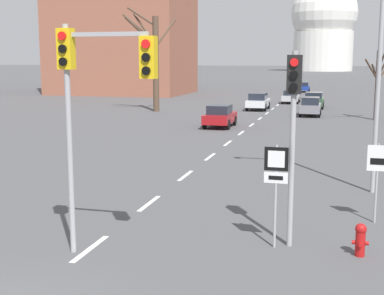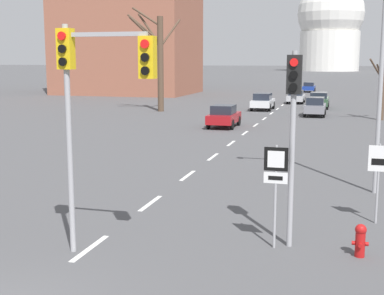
% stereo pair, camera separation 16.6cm
% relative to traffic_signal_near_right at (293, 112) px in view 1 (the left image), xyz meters
% --- Properties ---
extents(lane_stripe_0, '(0.16, 2.00, 0.01)m').
position_rel_traffic_signal_near_right_xyz_m(lane_stripe_0, '(-4.90, -1.56, -3.48)').
color(lane_stripe_0, silver).
rests_on(lane_stripe_0, ground_plane).
extents(lane_stripe_1, '(0.16, 2.00, 0.01)m').
position_rel_traffic_signal_near_right_xyz_m(lane_stripe_1, '(-4.90, 2.94, -3.48)').
color(lane_stripe_1, silver).
rests_on(lane_stripe_1, ground_plane).
extents(lane_stripe_2, '(0.16, 2.00, 0.01)m').
position_rel_traffic_signal_near_right_xyz_m(lane_stripe_2, '(-4.90, 7.44, -3.48)').
color(lane_stripe_2, silver).
rests_on(lane_stripe_2, ground_plane).
extents(lane_stripe_3, '(0.16, 2.00, 0.01)m').
position_rel_traffic_signal_near_right_xyz_m(lane_stripe_3, '(-4.90, 11.94, -3.48)').
color(lane_stripe_3, silver).
rests_on(lane_stripe_3, ground_plane).
extents(lane_stripe_4, '(0.16, 2.00, 0.01)m').
position_rel_traffic_signal_near_right_xyz_m(lane_stripe_4, '(-4.90, 16.44, -3.48)').
color(lane_stripe_4, silver).
rests_on(lane_stripe_4, ground_plane).
extents(lane_stripe_5, '(0.16, 2.00, 0.01)m').
position_rel_traffic_signal_near_right_xyz_m(lane_stripe_5, '(-4.90, 20.94, -3.48)').
color(lane_stripe_5, silver).
rests_on(lane_stripe_5, ground_plane).
extents(lane_stripe_6, '(0.16, 2.00, 0.01)m').
position_rel_traffic_signal_near_right_xyz_m(lane_stripe_6, '(-4.90, 25.44, -3.48)').
color(lane_stripe_6, silver).
rests_on(lane_stripe_6, ground_plane).
extents(lane_stripe_7, '(0.16, 2.00, 0.01)m').
position_rel_traffic_signal_near_right_xyz_m(lane_stripe_7, '(-4.90, 29.94, -3.48)').
color(lane_stripe_7, silver).
rests_on(lane_stripe_7, ground_plane).
extents(lane_stripe_8, '(0.16, 2.00, 0.01)m').
position_rel_traffic_signal_near_right_xyz_m(lane_stripe_8, '(-4.90, 34.44, -3.48)').
color(lane_stripe_8, silver).
rests_on(lane_stripe_8, ground_plane).
extents(lane_stripe_9, '(0.16, 2.00, 0.01)m').
position_rel_traffic_signal_near_right_xyz_m(lane_stripe_9, '(-4.90, 38.94, -3.48)').
color(lane_stripe_9, silver).
rests_on(lane_stripe_9, ground_plane).
extents(lane_stripe_10, '(0.16, 2.00, 0.01)m').
position_rel_traffic_signal_near_right_xyz_m(lane_stripe_10, '(-4.90, 43.44, -3.48)').
color(lane_stripe_10, silver).
rests_on(lane_stripe_10, ground_plane).
extents(lane_stripe_11, '(0.16, 2.00, 0.01)m').
position_rel_traffic_signal_near_right_xyz_m(lane_stripe_11, '(-4.90, 47.94, -3.48)').
color(lane_stripe_11, silver).
rests_on(lane_stripe_11, ground_plane).
extents(lane_stripe_12, '(0.16, 2.00, 0.01)m').
position_rel_traffic_signal_near_right_xyz_m(lane_stripe_12, '(-4.90, 52.44, -3.48)').
color(lane_stripe_12, silver).
rests_on(lane_stripe_12, ground_plane).
extents(lane_stripe_13, '(0.16, 2.00, 0.01)m').
position_rel_traffic_signal_near_right_xyz_m(lane_stripe_13, '(-4.90, 56.94, -3.48)').
color(lane_stripe_13, silver).
rests_on(lane_stripe_13, ground_plane).
extents(traffic_signal_near_right, '(0.36, 0.34, 5.00)m').
position_rel_traffic_signal_near_right_xyz_m(traffic_signal_near_right, '(0.00, 0.00, 0.00)').
color(traffic_signal_near_right, '#9E9EA3').
rests_on(traffic_signal_near_right, ground_plane).
extents(traffic_signal_centre_tall, '(2.43, 0.34, 5.61)m').
position_rel_traffic_signal_near_right_xyz_m(traffic_signal_centre_tall, '(-4.51, -1.87, 0.78)').
color(traffic_signal_centre_tall, '#9E9EA3').
rests_on(traffic_signal_centre_tall, ground_plane).
extents(route_sign_post, '(0.60, 0.08, 2.67)m').
position_rel_traffic_signal_near_right_xyz_m(route_sign_post, '(-0.36, -0.24, -1.66)').
color(route_sign_post, '#9E9EA3').
rests_on(route_sign_post, ground_plane).
extents(speed_limit_sign, '(0.60, 0.08, 2.38)m').
position_rel_traffic_signal_near_right_xyz_m(speed_limit_sign, '(2.27, 2.66, -1.88)').
color(speed_limit_sign, '#9E9EA3').
rests_on(speed_limit_sign, ground_plane).
extents(fire_hydrant, '(0.40, 0.34, 0.83)m').
position_rel_traffic_signal_near_right_xyz_m(fire_hydrant, '(1.74, -0.30, -3.04)').
color(fire_hydrant, '#B21414').
rests_on(fire_hydrant, ground_plane).
extents(street_lamp_right, '(2.61, 0.36, 8.46)m').
position_rel_traffic_signal_near_right_xyz_m(street_lamp_right, '(1.96, 6.50, 1.74)').
color(street_lamp_right, '#9E9EA3').
rests_on(street_lamp_right, ground_plane).
extents(sedan_near_left, '(1.76, 3.87, 1.62)m').
position_rel_traffic_signal_near_right_xyz_m(sedan_near_left, '(-1.04, 33.09, -2.67)').
color(sedan_near_left, slate).
rests_on(sedan_near_left, ground_plane).
extents(sedan_near_right, '(1.86, 3.90, 1.59)m').
position_rel_traffic_signal_near_right_xyz_m(sedan_near_right, '(-6.89, 23.54, -2.67)').
color(sedan_near_right, maroon).
rests_on(sedan_near_right, ground_plane).
extents(sedan_mid_centre, '(1.94, 4.43, 1.59)m').
position_rel_traffic_signal_near_right_xyz_m(sedan_mid_centre, '(-1.07, 40.71, -2.67)').
color(sedan_mid_centre, '#2D4C33').
rests_on(sedan_mid_centre, ground_plane).
extents(sedan_far_left, '(1.89, 4.34, 1.62)m').
position_rel_traffic_signal_near_right_xyz_m(sedan_far_left, '(-6.13, 37.39, -2.66)').
color(sedan_far_left, silver).
rests_on(sedan_far_left, ground_plane).
extents(sedan_far_right, '(1.79, 3.97, 1.46)m').
position_rel_traffic_signal_near_right_xyz_m(sedan_far_right, '(-3.67, 67.43, -2.73)').
color(sedan_far_right, navy).
rests_on(sedan_far_right, ground_plane).
extents(sedan_distant_centre, '(1.82, 4.25, 1.44)m').
position_rel_traffic_signal_near_right_xyz_m(sedan_distant_centre, '(-3.75, 46.35, -2.75)').
color(sedan_distant_centre, '#B7B7BC').
rests_on(sedan_distant_centre, ground_plane).
extents(bare_tree_left_near, '(4.39, 4.32, 9.55)m').
position_rel_traffic_signal_near_right_xyz_m(bare_tree_left_near, '(-15.25, 33.51, 1.50)').
color(bare_tree_left_near, brown).
rests_on(bare_tree_left_near, ground_plane).
extents(bare_tree_right_near, '(2.48, 3.14, 6.08)m').
position_rel_traffic_signal_near_right_xyz_m(bare_tree_right_near, '(4.22, 31.33, -0.40)').
color(bare_tree_right_near, brown).
rests_on(bare_tree_right_near, ground_plane).
extents(capitol_dome, '(26.61, 26.61, 37.59)m').
position_rel_traffic_signal_near_right_xyz_m(capitol_dome, '(-4.90, 215.66, 14.82)').
color(capitol_dome, silver).
rests_on(capitol_dome, ground_plane).
extents(apartment_block_left, '(18.00, 14.00, 23.00)m').
position_rel_traffic_signal_near_right_xyz_m(apartment_block_left, '(-28.09, 57.55, 8.02)').
color(apartment_block_left, '#935642').
rests_on(apartment_block_left, ground_plane).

